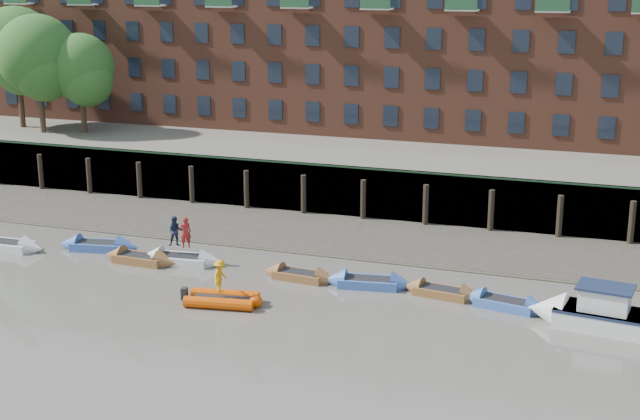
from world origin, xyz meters
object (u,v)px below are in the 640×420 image
at_px(rowboat_3, 182,259).
at_px(rib_tender, 225,299).
at_px(rowboat_2, 140,259).
at_px(rowboat_5, 368,282).
at_px(person_rower_b, 175,231).
at_px(motor_launch, 589,313).
at_px(rowboat_4, 300,275).
at_px(person_rower_a, 185,232).
at_px(rowboat_7, 505,303).
at_px(rowboat_0, 7,245).
at_px(rowboat_6, 442,292).
at_px(rowboat_1, 99,246).
at_px(person_rib_crew, 220,276).

bearing_deg(rowboat_3, rib_tender, -50.26).
bearing_deg(rib_tender, rowboat_2, 140.09).
relative_size(rowboat_5, person_rower_b, 2.87).
distance_m(rowboat_2, motor_launch, 23.35).
relative_size(rowboat_3, rowboat_4, 1.15).
height_order(rowboat_5, person_rower_a, person_rower_a).
height_order(rowboat_2, rowboat_4, rowboat_2).
height_order(rowboat_7, person_rower_a, person_rower_a).
relative_size(rowboat_2, rib_tender, 1.21).
distance_m(rowboat_0, motor_launch, 31.69).
height_order(rowboat_0, rowboat_5, rowboat_0).
bearing_deg(rowboat_7, rowboat_6, -179.21).
bearing_deg(person_rower_b, rowboat_6, -30.34).
xyz_separation_m(rowboat_2, rowboat_3, (2.18, 0.59, 0.01)).
bearing_deg(person_rower_a, rowboat_5, 140.09).
relative_size(rowboat_1, rowboat_4, 1.15).
height_order(rowboat_7, motor_launch, motor_launch).
bearing_deg(rowboat_0, rowboat_3, 4.30).
relative_size(rowboat_2, motor_launch, 0.70).
relative_size(rowboat_4, motor_launch, 0.66).
bearing_deg(rowboat_5, rowboat_7, -13.91).
distance_m(motor_launch, person_rower_b, 21.63).
xyz_separation_m(rowboat_1, person_rower_b, (5.19, -0.51, 1.50)).
relative_size(rowboat_4, person_rower_a, 2.48).
height_order(person_rower_b, person_rib_crew, person_rower_b).
bearing_deg(rowboat_4, person_rower_b, -177.86).
bearing_deg(rib_tender, person_rower_b, 127.44).
height_order(rowboat_2, rowboat_3, rowboat_3).
distance_m(motor_launch, person_rower_a, 21.00).
distance_m(rowboat_4, person_rib_crew, 5.19).
relative_size(rowboat_4, rib_tender, 1.13).
height_order(rowboat_1, person_rower_a, person_rower_a).
xyz_separation_m(rowboat_7, person_rib_crew, (-12.78, -3.95, 1.17)).
xyz_separation_m(rowboat_3, person_rower_b, (-0.37, 0.15, 1.50)).
bearing_deg(motor_launch, person_rower_a, 1.75).
distance_m(person_rower_a, person_rib_crew, 6.49).
bearing_deg(rib_tender, rowboat_1, 143.36).
distance_m(rowboat_7, person_rower_a, 17.20).
relative_size(rowboat_2, rowboat_6, 1.06).
bearing_deg(rowboat_3, rowboat_6, -6.47).
height_order(rowboat_0, motor_launch, motor_launch).
xyz_separation_m(rowboat_5, motor_launch, (10.63, -1.68, 0.41)).
distance_m(rowboat_2, person_rower_a, 2.96).
bearing_deg(rowboat_7, person_rib_crew, -151.85).
height_order(rowboat_3, rowboat_4, rowboat_3).
bearing_deg(rowboat_0, rowboat_2, 1.68).
xyz_separation_m(rib_tender, motor_launch, (16.35, 2.92, 0.38)).
distance_m(rowboat_6, person_rower_b, 14.69).
distance_m(rowboat_1, rib_tender, 11.67).
distance_m(rowboat_1, person_rower_a, 6.04).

